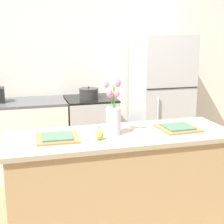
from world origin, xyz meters
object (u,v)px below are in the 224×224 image
stove_range (91,133)px  flower_vase (114,116)px  plate_setting_right (178,128)px  cooking_pot (89,93)px  plate_setting_left (57,137)px  refrigerator (161,100)px  pear_figurine (99,134)px

stove_range → flower_vase: flower_vase is taller
plate_setting_right → cooking_pot: (-0.42, 1.55, 0.05)m
plate_setting_left → cooking_pot: bearing=69.8°
plate_setting_right → plate_setting_left: bearing=180.0°
flower_vase → plate_setting_left: (-0.44, 0.01, -0.14)m
flower_vase → cooking_pot: (0.14, 1.57, -0.09)m
plate_setting_left → cooking_pot: cooking_pot is taller
flower_vase → plate_setting_right: (0.56, 0.01, -0.14)m
stove_range → cooking_pot: cooking_pot is taller
plate_setting_right → cooking_pot: bearing=105.1°
refrigerator → cooking_pot: size_ratio=6.99×
pear_figurine → stove_range: bearing=80.1°
refrigerator → plate_setting_right: refrigerator is taller
pear_figurine → plate_setting_right: 0.70m
plate_setting_right → cooking_pot: size_ratio=1.35×
flower_vase → plate_setting_left: 0.46m
refrigerator → flower_vase: refrigerator is taller
plate_setting_left → plate_setting_right: size_ratio=1.00×
refrigerator → flower_vase: 1.96m
pear_figurine → cooking_pot: bearing=80.7°
pear_figurine → cooking_pot: size_ratio=0.44×
flower_vase → plate_setting_right: flower_vase is taller
refrigerator → stove_range: bearing=-180.0°
plate_setting_left → plate_setting_right: 0.99m
plate_setting_right → refrigerator: bearing=70.8°
stove_range → plate_setting_left: size_ratio=2.81×
stove_range → plate_setting_right: plate_setting_right is taller
stove_range → refrigerator: (0.95, 0.00, 0.38)m
stove_range → flower_vase: size_ratio=2.03×
cooking_pot → flower_vase: bearing=-94.9°
refrigerator → cooking_pot: bearing=-177.8°
pear_figurine → plate_setting_right: bearing=9.4°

